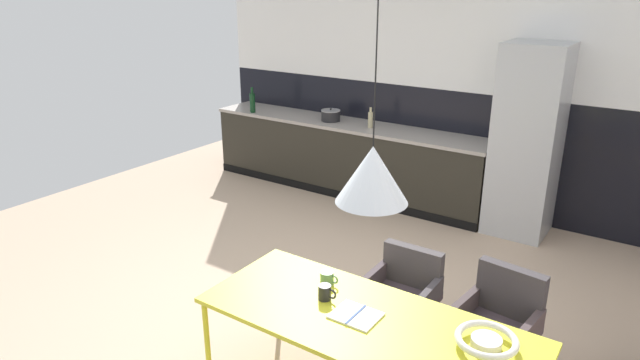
{
  "coord_description": "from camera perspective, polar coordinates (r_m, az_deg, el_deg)",
  "views": [
    {
      "loc": [
        2.25,
        -3.03,
        2.59
      ],
      "look_at": [
        -0.32,
        0.75,
        0.93
      ],
      "focal_mm": 31.04,
      "sensor_mm": 36.0,
      "label": 1
    }
  ],
  "objects": [
    {
      "name": "back_wall_splashback_dark",
      "position": [
        6.82,
        13.59,
        3.19
      ],
      "size": [
        6.64,
        0.12,
        1.39
      ],
      "primitive_type": "cube",
      "color": "black",
      "rests_on": "ground"
    },
    {
      "name": "dining_table",
      "position": [
        3.35,
        4.77,
        -14.67
      ],
      "size": [
        1.99,
        0.81,
        0.73
      ],
      "color": "gold",
      "rests_on": "ground"
    },
    {
      "name": "pendant_lamp_over_table_near",
      "position": [
        2.94,
        5.41,
        0.58
      ],
      "size": [
        0.39,
        0.39,
        1.27
      ],
      "color": "black"
    },
    {
      "name": "mug_short_terracotta",
      "position": [
        3.47,
        0.54,
        -11.51
      ],
      "size": [
        0.13,
        0.08,
        0.1
      ],
      "color": "black",
      "rests_on": "dining_table"
    },
    {
      "name": "ground_plane",
      "position": [
        4.58,
        -2.03,
        -14.57
      ],
      "size": [
        8.63,
        8.63,
        0.0
      ],
      "primitive_type": "plane",
      "color": "tan"
    },
    {
      "name": "mug_glass_clear",
      "position": [
        3.64,
        0.77,
        -10.05
      ],
      "size": [
        0.13,
        0.09,
        0.08
      ],
      "color": "#5B8456",
      "rests_on": "dining_table"
    },
    {
      "name": "bottle_wine_green",
      "position": [
        7.58,
        -6.98,
        7.98
      ],
      "size": [
        0.07,
        0.07,
        0.34
      ],
      "color": "#0F3319",
      "rests_on": "kitchen_counter"
    },
    {
      "name": "kitchen_counter",
      "position": [
        7.12,
        2.63,
        2.39
      ],
      "size": [
        3.78,
        0.63,
        0.91
      ],
      "color": "#28251E",
      "rests_on": "ground"
    },
    {
      "name": "bottle_spice_small",
      "position": [
        6.75,
        5.22,
        6.26
      ],
      "size": [
        0.06,
        0.06,
        0.25
      ],
      "color": "tan",
      "rests_on": "kitchen_counter"
    },
    {
      "name": "open_book",
      "position": [
        3.35,
        3.71,
        -13.75
      ],
      "size": [
        0.27,
        0.23,
        0.02
      ],
      "color": "white",
      "rests_on": "dining_table"
    },
    {
      "name": "cooking_pot",
      "position": [
        7.06,
        1.11,
        6.67
      ],
      "size": [
        0.24,
        0.24,
        0.16
      ],
      "color": "black",
      "rests_on": "kitchen_counter"
    },
    {
      "name": "armchair_by_stool",
      "position": [
        3.95,
        18.16,
        -12.93
      ],
      "size": [
        0.54,
        0.52,
        0.81
      ],
      "rotation": [
        0.0,
        0.0,
        3.02
      ],
      "color": "#3E333B",
      "rests_on": "ground"
    },
    {
      "name": "back_wall_panel_upper",
      "position": [
        6.57,
        14.59,
        14.92
      ],
      "size": [
        6.64,
        0.12,
        1.39
      ],
      "primitive_type": "cube",
      "color": "white",
      "rests_on": "back_wall_splashback_dark"
    },
    {
      "name": "refrigerator_column",
      "position": [
        6.15,
        20.55,
        3.72
      ],
      "size": [
        0.63,
        0.6,
        2.02
      ],
      "primitive_type": "cube",
      "color": "#ADAFB2",
      "rests_on": "ground"
    },
    {
      "name": "armchair_head_of_table",
      "position": [
        4.16,
        8.73,
        -10.71
      ],
      "size": [
        0.49,
        0.47,
        0.75
      ],
      "rotation": [
        0.0,
        0.0,
        3.15
      ],
      "color": "#3E333B",
      "rests_on": "ground"
    },
    {
      "name": "fruit_bowl",
      "position": [
        3.21,
        16.79,
        -15.55
      ],
      "size": [
        0.34,
        0.34,
        0.07
      ],
      "color": "silver",
      "rests_on": "dining_table"
    }
  ]
}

